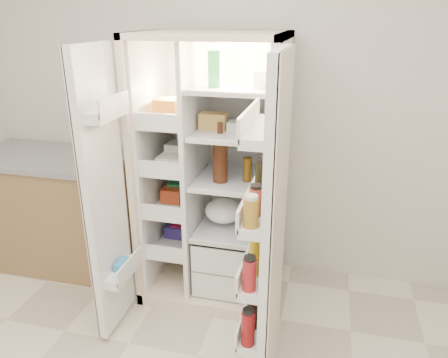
# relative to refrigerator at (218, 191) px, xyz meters

# --- Properties ---
(wall_back) EXTENTS (4.00, 0.02, 2.70)m
(wall_back) POSITION_rel_refrigerator_xyz_m (0.08, 0.35, 0.61)
(wall_back) COLOR silver
(wall_back) RESTS_ON floor
(refrigerator) EXTENTS (0.92, 0.70, 1.80)m
(refrigerator) POSITION_rel_refrigerator_xyz_m (0.00, 0.00, 0.00)
(refrigerator) COLOR beige
(refrigerator) RESTS_ON floor
(freezer_door) EXTENTS (0.15, 0.40, 1.72)m
(freezer_door) POSITION_rel_refrigerator_xyz_m (-0.51, -0.60, 0.15)
(freezer_door) COLOR white
(freezer_door) RESTS_ON floor
(fridge_door) EXTENTS (0.17, 0.58, 1.72)m
(fridge_door) POSITION_rel_refrigerator_xyz_m (0.47, -0.69, 0.12)
(fridge_door) COLOR white
(fridge_door) RESTS_ON floor
(kitchen_counter) EXTENTS (1.24, 0.66, 0.90)m
(kitchen_counter) POSITION_rel_refrigerator_xyz_m (-1.34, 0.00, -0.29)
(kitchen_counter) COLOR #8B6645
(kitchen_counter) RESTS_ON floor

